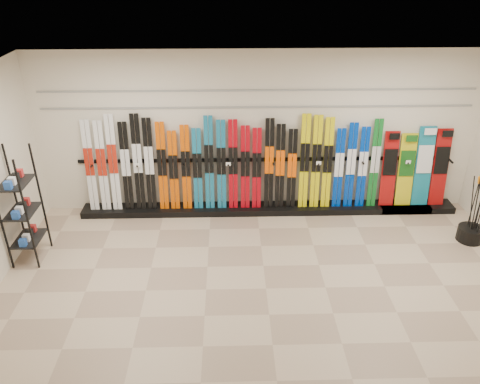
{
  "coord_description": "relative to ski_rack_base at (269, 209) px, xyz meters",
  "views": [
    {
      "loc": [
        -0.53,
        -5.46,
        4.5
      ],
      "look_at": [
        -0.36,
        1.0,
        1.1
      ],
      "focal_mm": 35.0,
      "sensor_mm": 36.0,
      "label": 1
    }
  ],
  "objects": [
    {
      "name": "floor",
      "position": [
        -0.22,
        -2.28,
        -0.06
      ],
      "size": [
        8.0,
        8.0,
        0.0
      ],
      "primitive_type": "plane",
      "color": "gray",
      "rests_on": "ground"
    },
    {
      "name": "accessory_rack",
      "position": [
        -3.97,
        -1.37,
        0.87
      ],
      "size": [
        0.4,
        0.6,
        1.86
      ],
      "primitive_type": "cube",
      "color": "black",
      "rests_on": "floor"
    },
    {
      "name": "skis",
      "position": [
        -0.7,
        0.04,
        0.89
      ],
      "size": [
        5.38,
        0.21,
        1.81
      ],
      "color": "silver",
      "rests_on": "ski_rack_base"
    },
    {
      "name": "ski_rack_base",
      "position": [
        0.0,
        0.0,
        0.0
      ],
      "size": [
        8.0,
        0.4,
        0.12
      ],
      "primitive_type": "cube",
      "color": "black",
      "rests_on": "floor"
    },
    {
      "name": "pole_bin",
      "position": [
        3.38,
        -1.08,
        0.07
      ],
      "size": [
        0.43,
        0.43,
        0.25
      ],
      "primitive_type": "cylinder",
      "color": "black",
      "rests_on": "floor"
    },
    {
      "name": "ceiling",
      "position": [
        -0.22,
        -2.28,
        2.94
      ],
      "size": [
        8.0,
        8.0,
        0.0
      ],
      "primitive_type": "plane",
      "rotation": [
        3.14,
        0.0,
        0.0
      ],
      "color": "silver",
      "rests_on": "back_wall"
    },
    {
      "name": "snowboards",
      "position": [
        2.72,
        0.07,
        0.78
      ],
      "size": [
        1.24,
        0.23,
        1.51
      ],
      "color": "#990C0C",
      "rests_on": "ski_rack_base"
    },
    {
      "name": "slatwall_rail_1",
      "position": [
        -0.22,
        0.2,
        2.24
      ],
      "size": [
        7.6,
        0.02,
        0.03
      ],
      "primitive_type": "cube",
      "color": "gray",
      "rests_on": "back_wall"
    },
    {
      "name": "ski_poles",
      "position": [
        3.38,
        -1.07,
        0.55
      ],
      "size": [
        0.28,
        0.28,
        1.18
      ],
      "color": "black",
      "rests_on": "pole_bin"
    },
    {
      "name": "back_wall",
      "position": [
        -0.22,
        0.22,
        1.44
      ],
      "size": [
        8.0,
        0.0,
        8.0
      ],
      "primitive_type": "plane",
      "rotation": [
        1.57,
        0.0,
        0.0
      ],
      "color": "beige",
      "rests_on": "floor"
    },
    {
      "name": "slatwall_rail_0",
      "position": [
        -0.22,
        0.2,
        1.94
      ],
      "size": [
        7.6,
        0.02,
        0.03
      ],
      "primitive_type": "cube",
      "color": "gray",
      "rests_on": "back_wall"
    }
  ]
}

